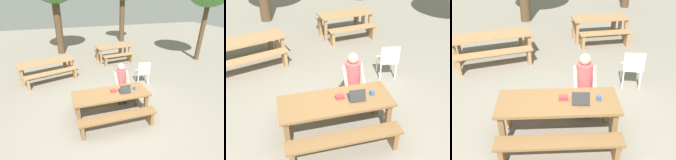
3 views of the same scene
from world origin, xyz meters
The scene contains 15 objects.
ground_plane centered at (0.00, 0.00, 0.00)m, with size 30.00×30.00×0.00m, color gray.
picnic_table_front centered at (0.00, 0.00, 0.61)m, with size 2.01×0.78×0.72m.
bench_near centered at (0.00, -0.63, 0.33)m, with size 1.96×0.30×0.43m.
bench_far centered at (0.00, 0.63, 0.33)m, with size 1.96×0.30×0.43m.
laptop centered at (0.37, -0.04, 0.77)m, with size 0.31×0.31×0.23m.
small_pouch centered at (0.09, 0.04, 0.75)m, with size 0.15×0.10×0.06m.
coffee_mug centered at (0.68, -0.01, 0.76)m, with size 0.08×0.08×0.09m.
person_seated centered at (0.51, 0.59, 0.74)m, with size 0.42×0.41×1.26m.
plastic_chair centered at (1.70, 1.54, 0.48)m, with size 0.50×0.50×0.88m.
picnic_table_mid centered at (-1.70, 3.09, 0.61)m, with size 2.27×1.26×0.71m.
bench_mid_south centered at (-1.54, 2.52, 0.36)m, with size 1.95×0.83×0.47m.
bench_mid_north centered at (-1.86, 3.65, 0.36)m, with size 1.95×0.83×0.47m.
picnic_table_rear centered at (1.44, 4.35, 0.62)m, with size 1.81×0.89×0.75m.
bench_rear_south centered at (1.51, 3.75, 0.35)m, with size 1.59×0.49×0.48m.
bench_rear_north centered at (1.36, 4.95, 0.35)m, with size 1.59×0.49×0.48m.
Camera 1 is at (-1.13, -3.85, 3.06)m, focal length 28.18 mm.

